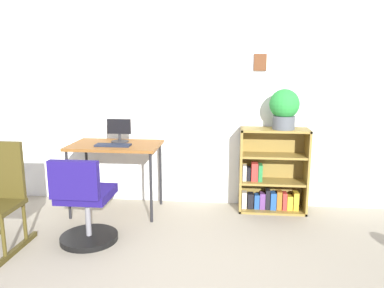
{
  "coord_description": "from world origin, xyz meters",
  "views": [
    {
      "loc": [
        0.53,
        -2.12,
        1.56
      ],
      "look_at": [
        0.16,
        1.35,
        0.85
      ],
      "focal_mm": 35.44,
      "sensor_mm": 36.0,
      "label": 1
    }
  ],
  "objects_px": {
    "desk": "(116,150)",
    "potted_plant_on_shelf": "(284,108)",
    "bookshelf_low": "(271,175)",
    "monitor": "(119,131)",
    "keyboard": "(113,145)",
    "office_chair": "(85,207)"
  },
  "relations": [
    {
      "from": "desk",
      "to": "potted_plant_on_shelf",
      "type": "relative_size",
      "value": 2.25
    },
    {
      "from": "bookshelf_low",
      "to": "potted_plant_on_shelf",
      "type": "xyz_separation_m",
      "value": [
        0.1,
        -0.05,
        0.74
      ]
    },
    {
      "from": "monitor",
      "to": "keyboard",
      "type": "xyz_separation_m",
      "value": [
        -0.01,
        -0.21,
        -0.11
      ]
    },
    {
      "from": "desk",
      "to": "keyboard",
      "type": "bearing_deg",
      "value": -85.13
    },
    {
      "from": "office_chair",
      "to": "bookshelf_low",
      "type": "bearing_deg",
      "value": 30.71
    },
    {
      "from": "office_chair",
      "to": "bookshelf_low",
      "type": "height_order",
      "value": "bookshelf_low"
    },
    {
      "from": "monitor",
      "to": "office_chair",
      "type": "xyz_separation_m",
      "value": [
        -0.07,
        -0.89,
        -0.53
      ]
    },
    {
      "from": "monitor",
      "to": "bookshelf_low",
      "type": "relative_size",
      "value": 0.28
    },
    {
      "from": "desk",
      "to": "monitor",
      "type": "distance_m",
      "value": 0.21
    },
    {
      "from": "keyboard",
      "to": "office_chair",
      "type": "bearing_deg",
      "value": -94.75
    },
    {
      "from": "monitor",
      "to": "office_chair",
      "type": "relative_size",
      "value": 0.32
    },
    {
      "from": "bookshelf_low",
      "to": "keyboard",
      "type": "bearing_deg",
      "value": -168.58
    },
    {
      "from": "desk",
      "to": "keyboard",
      "type": "xyz_separation_m",
      "value": [
        0.01,
        -0.11,
        0.07
      ]
    },
    {
      "from": "monitor",
      "to": "bookshelf_low",
      "type": "bearing_deg",
      "value": 4.48
    },
    {
      "from": "desk",
      "to": "potted_plant_on_shelf",
      "type": "xyz_separation_m",
      "value": [
        1.77,
        0.18,
        0.45
      ]
    },
    {
      "from": "office_chair",
      "to": "potted_plant_on_shelf",
      "type": "xyz_separation_m",
      "value": [
        1.82,
        0.97,
        0.8
      ]
    },
    {
      "from": "keyboard",
      "to": "potted_plant_on_shelf",
      "type": "relative_size",
      "value": 0.87
    },
    {
      "from": "monitor",
      "to": "bookshelf_low",
      "type": "distance_m",
      "value": 1.73
    },
    {
      "from": "bookshelf_low",
      "to": "potted_plant_on_shelf",
      "type": "distance_m",
      "value": 0.75
    },
    {
      "from": "desk",
      "to": "office_chair",
      "type": "height_order",
      "value": "office_chair"
    },
    {
      "from": "monitor",
      "to": "office_chair",
      "type": "bearing_deg",
      "value": -94.27
    },
    {
      "from": "desk",
      "to": "monitor",
      "type": "relative_size",
      "value": 3.66
    }
  ]
}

